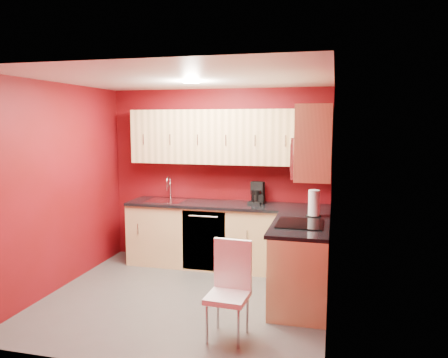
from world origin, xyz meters
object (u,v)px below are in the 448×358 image
at_px(coffee_maker, 256,193).
at_px(napkin_holder, 258,199).
at_px(microwave, 312,157).
at_px(paper_towel, 314,203).
at_px(sink, 166,198).
at_px(dining_chair, 228,292).

height_order(coffee_maker, napkin_holder, coffee_maker).
distance_m(microwave, paper_towel, 0.74).
bearing_deg(paper_towel, napkin_holder, 141.02).
distance_m(microwave, napkin_holder, 1.49).
height_order(sink, coffee_maker, sink).
bearing_deg(coffee_maker, napkin_holder, -16.60).
distance_m(napkin_holder, paper_towel, 1.01).
relative_size(microwave, napkin_holder, 5.75).
xyz_separation_m(microwave, sink, (-2.09, 1.00, -0.72)).
distance_m(sink, coffee_maker, 1.30).
xyz_separation_m(coffee_maker, dining_chair, (0.11, -2.09, -0.60)).
height_order(microwave, dining_chair, microwave).
bearing_deg(coffee_maker, sink, -166.75).
height_order(sink, dining_chair, sink).
distance_m(paper_towel, dining_chair, 1.72).
relative_size(sink, dining_chair, 0.57).
bearing_deg(coffee_maker, microwave, -44.60).
height_order(microwave, paper_towel, microwave).
xyz_separation_m(paper_towel, dining_chair, (-0.71, -1.44, -0.61)).
xyz_separation_m(sink, napkin_holder, (1.33, 0.08, 0.03)).
xyz_separation_m(microwave, napkin_holder, (-0.77, 1.08, -0.68)).
xyz_separation_m(napkin_holder, paper_towel, (0.78, -0.63, 0.09)).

